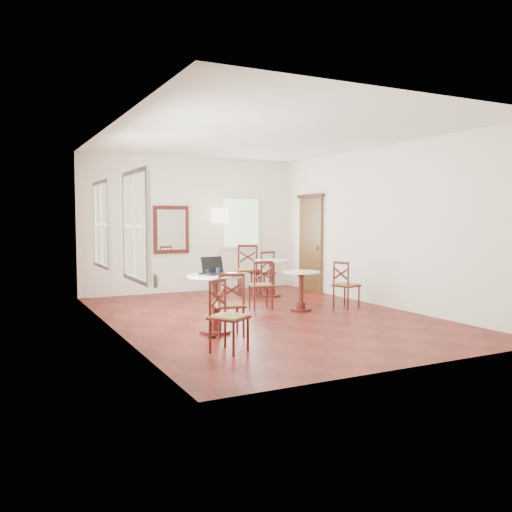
{
  "coord_description": "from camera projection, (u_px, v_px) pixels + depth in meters",
  "views": [
    {
      "loc": [
        -4.16,
        -7.93,
        1.65
      ],
      "look_at": [
        0.0,
        0.3,
        1.0
      ],
      "focal_mm": 37.68,
      "sensor_mm": 36.0,
      "label": 1
    }
  ],
  "objects": [
    {
      "name": "ground",
      "position": [
        264.0,
        316.0,
        9.05
      ],
      "size": [
        7.0,
        7.0,
        0.0
      ],
      "primitive_type": "plane",
      "color": "#5A140F",
      "rests_on": "ground"
    },
    {
      "name": "room_shell",
      "position": [
        254.0,
        204.0,
        9.14
      ],
      "size": [
        5.02,
        7.02,
        3.01
      ],
      "color": "white",
      "rests_on": "ground"
    },
    {
      "name": "cafe_table_near",
      "position": [
        215.0,
        297.0,
        7.69
      ],
      "size": [
        0.8,
        0.8,
        0.84
      ],
      "color": "#471511",
      "rests_on": "ground"
    },
    {
      "name": "cafe_table_mid",
      "position": [
        301.0,
        286.0,
        9.58
      ],
      "size": [
        0.67,
        0.67,
        0.71
      ],
      "color": "#471511",
      "rests_on": "ground"
    },
    {
      "name": "cafe_table_back",
      "position": [
        271.0,
        274.0,
        11.33
      ],
      "size": [
        0.74,
        0.74,
        0.78
      ],
      "color": "#471511",
      "rests_on": "ground"
    },
    {
      "name": "chair_near_a",
      "position": [
        229.0,
        305.0,
        7.47
      ],
      "size": [
        0.48,
        0.48,
        0.9
      ],
      "rotation": [
        0.0,
        0.0,
        2.96
      ],
      "color": "#471511",
      "rests_on": "ground"
    },
    {
      "name": "chair_near_b",
      "position": [
        227.0,
        316.0,
        6.61
      ],
      "size": [
        0.57,
        0.57,
        0.89
      ],
      "rotation": [
        0.0,
        0.0,
        0.59
      ],
      "color": "#471511",
      "rests_on": "ground"
    },
    {
      "name": "chair_mid_a",
      "position": [
        261.0,
        285.0,
        9.74
      ],
      "size": [
        0.48,
        0.48,
        0.89
      ],
      "rotation": [
        0.0,
        0.0,
        2.96
      ],
      "color": "#471511",
      "rests_on": "ground"
    },
    {
      "name": "chair_mid_b",
      "position": [
        346.0,
        285.0,
        9.85
      ],
      "size": [
        0.49,
        0.49,
        0.86
      ],
      "rotation": [
        0.0,
        0.0,
        1.85
      ],
      "color": "#471511",
      "rests_on": "ground"
    },
    {
      "name": "chair_back_a",
      "position": [
        263.0,
        272.0,
        11.81
      ],
      "size": [
        0.5,
        0.5,
        0.93
      ],
      "rotation": [
        0.0,
        0.0,
        3.33
      ],
      "color": "#471511",
      "rests_on": "ground"
    },
    {
      "name": "chair_back_b",
      "position": [
        249.0,
        269.0,
        11.76
      ],
      "size": [
        0.62,
        0.62,
        1.07
      ],
      "rotation": [
        0.0,
        0.0,
        -0.32
      ],
      "color": "#471511",
      "rests_on": "ground"
    },
    {
      "name": "floor_lamp",
      "position": [
        220.0,
        221.0,
        11.98
      ],
      "size": [
        0.36,
        0.36,
        1.88
      ],
      "color": "#BF8C3F",
      "rests_on": "ground"
    },
    {
      "name": "laptop",
      "position": [
        215.0,
        270.0,
        7.72
      ],
      "size": [
        0.38,
        0.33,
        0.25
      ],
      "rotation": [
        0.0,
        0.0,
        0.13
      ],
      "color": "black",
      "rests_on": "cafe_table_near"
    },
    {
      "name": "mouse",
      "position": [
        201.0,
        274.0,
        7.66
      ],
      "size": [
        0.09,
        0.06,
        0.03
      ],
      "primitive_type": "ellipsoid",
      "rotation": [
        0.0,
        0.0,
        0.12
      ],
      "color": "black",
      "rests_on": "cafe_table_near"
    },
    {
      "name": "navy_mug",
      "position": [
        219.0,
        271.0,
        7.76
      ],
      "size": [
        0.11,
        0.08,
        0.09
      ],
      "color": "#0F1A33",
      "rests_on": "cafe_table_near"
    },
    {
      "name": "water_glass",
      "position": [
        207.0,
        272.0,
        7.61
      ],
      "size": [
        0.05,
        0.05,
        0.09
      ],
      "primitive_type": "cylinder",
      "color": "white",
      "rests_on": "cafe_table_near"
    },
    {
      "name": "power_adapter",
      "position": [
        212.0,
        337.0,
        7.37
      ],
      "size": [
        0.09,
        0.06,
        0.04
      ],
      "primitive_type": "cube",
      "color": "black",
      "rests_on": "ground"
    }
  ]
}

